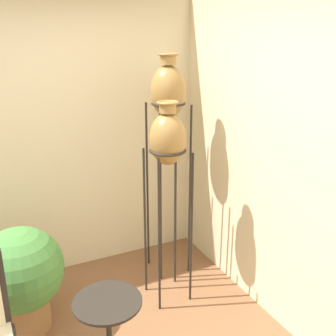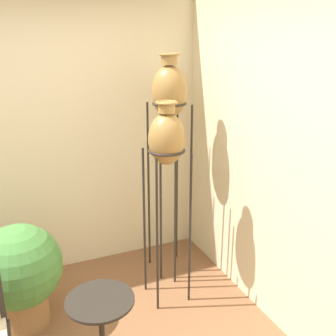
{
  "view_description": "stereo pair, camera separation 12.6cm",
  "coord_description": "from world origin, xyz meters",
  "px_view_note": "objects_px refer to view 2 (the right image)",
  "views": [
    {
      "loc": [
        -0.32,
        -1.9,
        2.19
      ],
      "look_at": [
        1.08,
        0.98,
        1.12
      ],
      "focal_mm": 42.0,
      "sensor_mm": 36.0,
      "label": 1
    },
    {
      "loc": [
        -0.2,
        -1.95,
        2.19
      ],
      "look_at": [
        1.08,
        0.98,
        1.12
      ],
      "focal_mm": 42.0,
      "sensor_mm": 36.0,
      "label": 2
    }
  ],
  "objects_px": {
    "vase_stand_medium": "(167,143)",
    "potted_plant": "(20,272)",
    "vase_stand_tall": "(169,96)",
    "side_table": "(102,326)"
  },
  "relations": [
    {
      "from": "side_table",
      "to": "vase_stand_medium",
      "type": "bearing_deg",
      "value": 44.07
    },
    {
      "from": "vase_stand_tall",
      "to": "potted_plant",
      "type": "distance_m",
      "value": 1.87
    },
    {
      "from": "vase_stand_tall",
      "to": "side_table",
      "type": "xyz_separation_m",
      "value": [
        -0.96,
        -1.14,
        -1.21
      ]
    },
    {
      "from": "vase_stand_tall",
      "to": "vase_stand_medium",
      "type": "relative_size",
      "value": 1.19
    },
    {
      "from": "potted_plant",
      "to": "vase_stand_medium",
      "type": "bearing_deg",
      "value": -5.72
    },
    {
      "from": "vase_stand_tall",
      "to": "vase_stand_medium",
      "type": "distance_m",
      "value": 0.54
    },
    {
      "from": "vase_stand_tall",
      "to": "potted_plant",
      "type": "bearing_deg",
      "value": -168.53
    },
    {
      "from": "vase_stand_medium",
      "to": "potted_plant",
      "type": "distance_m",
      "value": 1.51
    },
    {
      "from": "potted_plant",
      "to": "vase_stand_tall",
      "type": "bearing_deg",
      "value": 11.47
    },
    {
      "from": "vase_stand_tall",
      "to": "vase_stand_medium",
      "type": "xyz_separation_m",
      "value": [
        -0.2,
        -0.4,
        -0.3
      ]
    }
  ]
}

